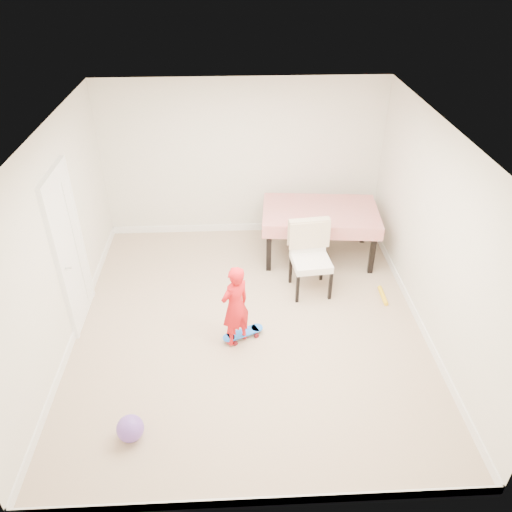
{
  "coord_description": "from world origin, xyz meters",
  "views": [
    {
      "loc": [
        -0.16,
        -5.04,
        4.38
      ],
      "look_at": [
        0.1,
        0.2,
        0.95
      ],
      "focal_mm": 35.0,
      "sensor_mm": 36.0,
      "label": 1
    }
  ],
  "objects_px": {
    "dining_table": "(319,233)",
    "skateboard": "(243,335)",
    "dining_chair": "(311,260)",
    "balloon": "(130,428)",
    "child": "(235,308)"
  },
  "relations": [
    {
      "from": "dining_table",
      "to": "skateboard",
      "type": "relative_size",
      "value": 3.14
    },
    {
      "from": "dining_table",
      "to": "skateboard",
      "type": "height_order",
      "value": "dining_table"
    },
    {
      "from": "dining_chair",
      "to": "balloon",
      "type": "bearing_deg",
      "value": -137.81
    },
    {
      "from": "dining_table",
      "to": "child",
      "type": "distance_m",
      "value": 2.39
    },
    {
      "from": "dining_table",
      "to": "balloon",
      "type": "xyz_separation_m",
      "value": [
        -2.43,
        -3.34,
        -0.27
      ]
    },
    {
      "from": "dining_table",
      "to": "dining_chair",
      "type": "xyz_separation_m",
      "value": [
        -0.26,
        -0.93,
        0.12
      ]
    },
    {
      "from": "child",
      "to": "dining_chair",
      "type": "bearing_deg",
      "value": -173.95
    },
    {
      "from": "dining_chair",
      "to": "balloon",
      "type": "height_order",
      "value": "dining_chair"
    },
    {
      "from": "dining_table",
      "to": "child",
      "type": "bearing_deg",
      "value": -118.77
    },
    {
      "from": "dining_chair",
      "to": "dining_table",
      "type": "bearing_deg",
      "value": 68.59
    },
    {
      "from": "dining_table",
      "to": "skateboard",
      "type": "xyz_separation_m",
      "value": [
        -1.25,
        -1.88,
        -0.37
      ]
    },
    {
      "from": "skateboard",
      "to": "child",
      "type": "relative_size",
      "value": 0.5
    },
    {
      "from": "child",
      "to": "balloon",
      "type": "relative_size",
      "value": 3.97
    },
    {
      "from": "skateboard",
      "to": "balloon",
      "type": "xyz_separation_m",
      "value": [
        -1.19,
        -1.46,
        0.1
      ]
    },
    {
      "from": "child",
      "to": "skateboard",
      "type": "bearing_deg",
      "value": -172.28
    }
  ]
}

